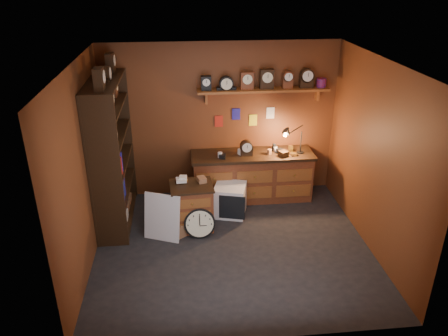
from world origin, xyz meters
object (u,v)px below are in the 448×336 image
Objects in this scene: low_cabinet at (192,205)px; big_round_clock at (200,223)px; workbench at (252,173)px; shelving_unit at (109,148)px.

low_cabinet is 1.75× the size of big_round_clock.
low_cabinet reaches higher than big_round_clock.
workbench is 1.54m from big_round_clock.
shelving_unit reaches higher than big_round_clock.
low_cabinet is 0.35m from big_round_clock.
shelving_unit is 2.49m from workbench.
low_cabinet is (1.22, -0.38, -0.85)m from shelving_unit.
shelving_unit is 3.08× the size of low_cabinet.
shelving_unit is at bearing -167.92° from workbench.
big_round_clock is (-0.99, -1.16, -0.24)m from workbench.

